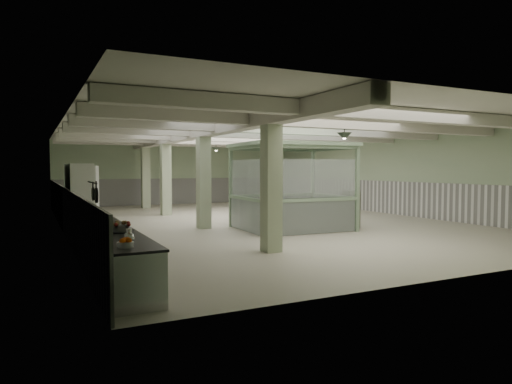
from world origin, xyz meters
name	(u,v)px	position (x,y,z in m)	size (l,w,h in m)	color
floor	(255,221)	(0.00, 0.00, 0.00)	(20.00, 20.00, 0.00)	beige
ceiling	(255,130)	(0.00, 0.00, 3.60)	(14.00, 20.00, 0.02)	silver
wall_back	(180,173)	(0.00, 10.00, 1.80)	(14.00, 0.02, 3.60)	#ACC19A
wall_front	(480,184)	(0.00, -10.00, 1.80)	(14.00, 0.02, 3.60)	#ACC19A
wall_left	(62,178)	(-7.00, 0.00, 1.80)	(0.02, 20.00, 3.60)	#ACC19A
wall_right	(392,175)	(7.00, 0.00, 1.80)	(0.02, 20.00, 3.60)	#ACC19A
wainscot_left	(63,210)	(-6.97, 0.00, 0.75)	(0.05, 19.90, 1.50)	white
wainscot_right	(391,198)	(6.97, 0.00, 0.75)	(0.05, 19.90, 1.50)	white
wainscot_back	(181,191)	(0.00, 9.97, 0.75)	(13.90, 0.05, 1.50)	white
girder	(194,133)	(-2.50, 0.00, 3.38)	(0.45, 19.90, 0.40)	silver
beam_a	(391,114)	(0.00, -7.50, 3.42)	(13.90, 0.35, 0.32)	silver
beam_b	(331,123)	(0.00, -5.00, 3.42)	(13.90, 0.35, 0.32)	silver
beam_c	(288,130)	(0.00, -2.50, 3.42)	(13.90, 0.35, 0.32)	silver
beam_d	(255,134)	(0.00, 0.00, 3.42)	(13.90, 0.35, 0.32)	silver
beam_e	(230,138)	(0.00, 2.50, 3.42)	(13.90, 0.35, 0.32)	silver
beam_f	(210,141)	(0.00, 5.00, 3.42)	(13.90, 0.35, 0.32)	silver
beam_g	(194,144)	(0.00, 7.50, 3.42)	(13.90, 0.35, 0.32)	silver
column_a	(271,180)	(-2.50, -6.00, 1.80)	(0.42, 0.42, 3.60)	#B8C7A0
column_b	(204,177)	(-2.50, -1.00, 1.80)	(0.42, 0.42, 3.60)	#B8C7A0
column_c	(166,175)	(-2.50, 4.00, 1.80)	(0.42, 0.42, 3.60)	#B8C7A0
column_d	(146,174)	(-2.50, 8.00, 1.80)	(0.42, 0.42, 3.60)	#B8C7A0
hook_rail	(92,183)	(-6.93, -7.60, 1.85)	(0.02, 0.02, 1.20)	black
pendant_front	(344,136)	(0.50, -5.00, 3.05)	(0.44, 0.44, 0.22)	#2B382A
pendant_mid	(261,145)	(0.50, 0.50, 3.05)	(0.44, 0.44, 0.22)	#2B382A
pendant_back	(216,149)	(0.50, 5.50, 3.05)	(0.44, 0.44, 0.22)	#2B382A
prep_counter	(111,253)	(-6.54, -7.00, 0.46)	(0.89, 5.10, 0.91)	silver
pitcher_near	(129,237)	(-6.53, -8.80, 1.03)	(0.17, 0.20, 0.25)	silver
pitcher_far	(105,220)	(-6.55, -6.36, 1.03)	(0.18, 0.21, 0.27)	silver
veg_colander	(120,227)	(-6.42, -7.36, 1.00)	(0.45, 0.45, 0.21)	#393A3E
orange_bowl	(125,245)	(-6.64, -9.09, 0.94)	(0.25, 0.25, 0.09)	#B2B2B7
skillet_near	(96,195)	(-6.88, -7.72, 1.63)	(0.27, 0.27, 0.04)	black
skillet_far	(93,194)	(-6.88, -7.26, 1.63)	(0.24, 0.24, 0.03)	black
walkin_cooler	(80,201)	(-6.62, -1.73, 1.13)	(0.90, 2.47, 2.26)	white
guard_booth	(292,173)	(0.14, -2.56, 1.95)	(3.77, 3.23, 2.95)	gray
filing_cabinet	(351,209)	(2.24, -3.13, 0.66)	(0.43, 0.61, 1.32)	#606151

